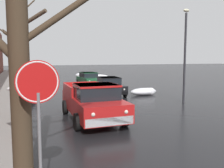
{
  "coord_description": "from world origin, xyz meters",
  "views": [
    {
      "loc": [
        -4.77,
        -2.92,
        2.89
      ],
      "look_at": [
        0.39,
        10.22,
        1.37
      ],
      "focal_mm": 38.3,
      "sensor_mm": 36.0,
      "label": 1
    }
  ],
  "objects_px": {
    "bare_tree_mid_block": "(18,46)",
    "pickup_truck_red_approaching_near_lane": "(93,101)",
    "stop_sign_at_corner": "(38,97)",
    "fire_hydrant": "(21,129)",
    "sedan_black_parked_kerbside_close": "(109,86)",
    "street_lamp_post": "(185,51)",
    "sedan_green_parked_kerbside_mid": "(89,79)",
    "bare_tree_second_along_sidewalk": "(18,47)",
    "bare_tree_at_the_corner": "(16,33)",
    "bare_tree_far_down_block": "(17,53)"
  },
  "relations": [
    {
      "from": "bare_tree_at_the_corner",
      "to": "street_lamp_post",
      "type": "xyz_separation_m",
      "value": [
        10.05,
        7.88,
        0.01
      ]
    },
    {
      "from": "bare_tree_second_along_sidewalk",
      "to": "sedan_green_parked_kerbside_mid",
      "type": "bearing_deg",
      "value": 61.61
    },
    {
      "from": "bare_tree_at_the_corner",
      "to": "bare_tree_mid_block",
      "type": "relative_size",
      "value": 0.89
    },
    {
      "from": "bare_tree_mid_block",
      "to": "street_lamp_post",
      "type": "xyz_separation_m",
      "value": [
        10.01,
        -6.43,
        -0.47
      ]
    },
    {
      "from": "sedan_black_parked_kerbside_close",
      "to": "bare_tree_mid_block",
      "type": "bearing_deg",
      "value": 165.49
    },
    {
      "from": "bare_tree_far_down_block",
      "to": "fire_hydrant",
      "type": "height_order",
      "value": "bare_tree_far_down_block"
    },
    {
      "from": "pickup_truck_red_approaching_near_lane",
      "to": "stop_sign_at_corner",
      "type": "distance_m",
      "value": 7.0
    },
    {
      "from": "bare_tree_at_the_corner",
      "to": "stop_sign_at_corner",
      "type": "height_order",
      "value": "bare_tree_at_the_corner"
    },
    {
      "from": "bare_tree_second_along_sidewalk",
      "to": "bare_tree_far_down_block",
      "type": "distance_m",
      "value": 20.04
    },
    {
      "from": "bare_tree_mid_block",
      "to": "bare_tree_far_down_block",
      "type": "relative_size",
      "value": 1.08
    },
    {
      "from": "sedan_black_parked_kerbside_close",
      "to": "street_lamp_post",
      "type": "height_order",
      "value": "street_lamp_post"
    },
    {
      "from": "sedan_black_parked_kerbside_close",
      "to": "bare_tree_second_along_sidewalk",
      "type": "bearing_deg",
      "value": -138.72
    },
    {
      "from": "pickup_truck_red_approaching_near_lane",
      "to": "stop_sign_at_corner",
      "type": "relative_size",
      "value": 1.85
    },
    {
      "from": "bare_tree_mid_block",
      "to": "stop_sign_at_corner",
      "type": "bearing_deg",
      "value": -88.9
    },
    {
      "from": "pickup_truck_red_approaching_near_lane",
      "to": "sedan_green_parked_kerbside_mid",
      "type": "relative_size",
      "value": 1.32
    },
    {
      "from": "bare_tree_at_the_corner",
      "to": "sedan_black_parked_kerbside_close",
      "type": "height_order",
      "value": "bare_tree_at_the_corner"
    },
    {
      "from": "bare_tree_second_along_sidewalk",
      "to": "pickup_truck_red_approaching_near_lane",
      "type": "relative_size",
      "value": 1.25
    },
    {
      "from": "bare_tree_second_along_sidewalk",
      "to": "bare_tree_mid_block",
      "type": "xyz_separation_m",
      "value": [
        -0.01,
        7.48,
        0.43
      ]
    },
    {
      "from": "sedan_green_parked_kerbside_mid",
      "to": "fire_hydrant",
      "type": "height_order",
      "value": "sedan_green_parked_kerbside_mid"
    },
    {
      "from": "street_lamp_post",
      "to": "sedan_green_parked_kerbside_mid",
      "type": "bearing_deg",
      "value": 104.81
    },
    {
      "from": "bare_tree_second_along_sidewalk",
      "to": "fire_hydrant",
      "type": "distance_m",
      "value": 4.05
    },
    {
      "from": "street_lamp_post",
      "to": "bare_tree_at_the_corner",
      "type": "bearing_deg",
      "value": -141.9
    },
    {
      "from": "bare_tree_at_the_corner",
      "to": "pickup_truck_red_approaching_near_lane",
      "type": "relative_size",
      "value": 1.25
    },
    {
      "from": "bare_tree_second_along_sidewalk",
      "to": "bare_tree_far_down_block",
      "type": "height_order",
      "value": "bare_tree_far_down_block"
    },
    {
      "from": "bare_tree_at_the_corner",
      "to": "sedan_black_parked_kerbside_close",
      "type": "bearing_deg",
      "value": 62.26
    },
    {
      "from": "bare_tree_second_along_sidewalk",
      "to": "bare_tree_far_down_block",
      "type": "xyz_separation_m",
      "value": [
        -0.08,
        20.04,
        0.15
      ]
    },
    {
      "from": "sedan_black_parked_kerbside_close",
      "to": "sedan_green_parked_kerbside_mid",
      "type": "distance_m",
      "value": 7.0
    },
    {
      "from": "bare_tree_mid_block",
      "to": "fire_hydrant",
      "type": "bearing_deg",
      "value": -90.17
    },
    {
      "from": "bare_tree_second_along_sidewalk",
      "to": "street_lamp_post",
      "type": "distance_m",
      "value": 10.05
    },
    {
      "from": "bare_tree_far_down_block",
      "to": "fire_hydrant",
      "type": "relative_size",
      "value": 9.62
    },
    {
      "from": "pickup_truck_red_approaching_near_lane",
      "to": "sedan_black_parked_kerbside_close",
      "type": "relative_size",
      "value": 1.3
    },
    {
      "from": "bare_tree_at_the_corner",
      "to": "fire_hydrant",
      "type": "bearing_deg",
      "value": 89.88
    },
    {
      "from": "bare_tree_mid_block",
      "to": "pickup_truck_red_approaching_near_lane",
      "type": "xyz_separation_m",
      "value": [
        3.15,
        -8.55,
        -2.94
      ]
    },
    {
      "from": "bare_tree_second_along_sidewalk",
      "to": "street_lamp_post",
      "type": "relative_size",
      "value": 1.1
    },
    {
      "from": "pickup_truck_red_approaching_near_lane",
      "to": "sedan_black_parked_kerbside_close",
      "type": "distance_m",
      "value": 7.66
    },
    {
      "from": "pickup_truck_red_approaching_near_lane",
      "to": "bare_tree_far_down_block",
      "type": "bearing_deg",
      "value": 98.66
    },
    {
      "from": "sedan_black_parked_kerbside_close",
      "to": "sedan_green_parked_kerbside_mid",
      "type": "height_order",
      "value": "same"
    },
    {
      "from": "bare_tree_second_along_sidewalk",
      "to": "pickup_truck_red_approaching_near_lane",
      "type": "xyz_separation_m",
      "value": [
        3.14,
        -1.07,
        -2.51
      ]
    },
    {
      "from": "sedan_black_parked_kerbside_close",
      "to": "street_lamp_post",
      "type": "distance_m",
      "value": 6.39
    },
    {
      "from": "bare_tree_mid_block",
      "to": "fire_hydrant",
      "type": "distance_m",
      "value": 10.74
    },
    {
      "from": "bare_tree_at_the_corner",
      "to": "sedan_green_parked_kerbside_mid",
      "type": "bearing_deg",
      "value": 70.47
    },
    {
      "from": "bare_tree_at_the_corner",
      "to": "pickup_truck_red_approaching_near_lane",
      "type": "bearing_deg",
      "value": 61.01
    },
    {
      "from": "bare_tree_second_along_sidewalk",
      "to": "bare_tree_far_down_block",
      "type": "relative_size",
      "value": 0.97
    },
    {
      "from": "bare_tree_far_down_block",
      "to": "sedan_black_parked_kerbside_close",
      "type": "relative_size",
      "value": 1.69
    },
    {
      "from": "bare_tree_far_down_block",
      "to": "sedan_green_parked_kerbside_mid",
      "type": "height_order",
      "value": "bare_tree_far_down_block"
    },
    {
      "from": "bare_tree_second_along_sidewalk",
      "to": "stop_sign_at_corner",
      "type": "relative_size",
      "value": 2.31
    },
    {
      "from": "sedan_green_parked_kerbside_mid",
      "to": "stop_sign_at_corner",
      "type": "relative_size",
      "value": 1.39
    },
    {
      "from": "bare_tree_second_along_sidewalk",
      "to": "pickup_truck_red_approaching_near_lane",
      "type": "bearing_deg",
      "value": -18.88
    },
    {
      "from": "bare_tree_second_along_sidewalk",
      "to": "bare_tree_at_the_corner",
      "type": "bearing_deg",
      "value": -90.43
    },
    {
      "from": "sedan_black_parked_kerbside_close",
      "to": "bare_tree_far_down_block",
      "type": "bearing_deg",
      "value": 115.0
    }
  ]
}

